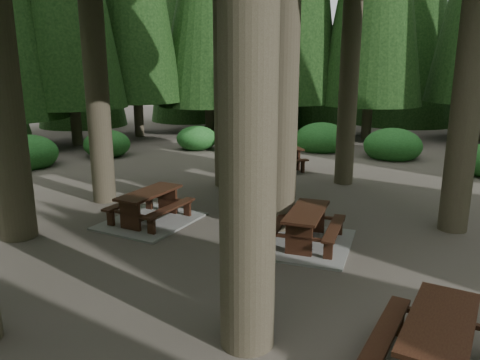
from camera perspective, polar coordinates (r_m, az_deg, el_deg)
ground at (r=10.74m, az=2.14°, el=-7.06°), size 80.00×80.00×0.00m
picnic_table_a at (r=10.37m, az=8.04°, el=-6.41°), size 2.97×2.83×0.78m
picnic_table_c at (r=11.87m, az=-10.90°, el=-3.81°), size 2.93×2.72×0.80m
picnic_table_d at (r=17.25m, az=4.62°, el=2.92°), size 2.27×2.07×0.80m
picnic_table_e at (r=6.58m, az=23.06°, el=-17.53°), size 2.36×2.14×0.84m
shrub_ring at (r=11.58m, az=2.36°, el=-3.37°), size 23.86×24.64×1.49m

